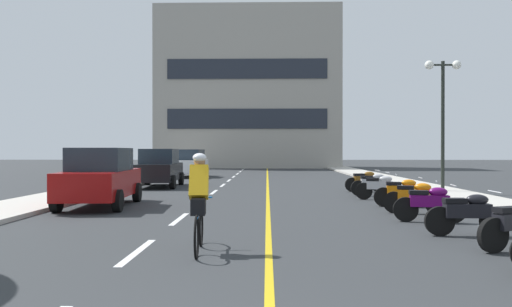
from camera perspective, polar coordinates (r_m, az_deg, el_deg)
name	(u,v)px	position (r m, az deg, el deg)	size (l,w,h in m)	color
ground_plane	(262,187)	(23.29, 0.76, -3.94)	(140.00, 140.00, 0.00)	#2D3033
curb_left	(131,181)	(27.31, -14.49, -3.20)	(2.40, 72.00, 0.12)	#B7B2A8
curb_right	(397,182)	(27.19, 16.20, -3.21)	(2.40, 72.00, 0.12)	#B7B2A8
lane_dash_1	(137,252)	(8.69, -13.79, -11.15)	(0.14, 2.20, 0.01)	silver
lane_dash_2	(179,219)	(12.54, -8.99, -7.60)	(0.14, 2.20, 0.01)	silver
lane_dash_3	(201,202)	(16.47, -6.49, -5.70)	(0.14, 2.20, 0.01)	silver
lane_dash_4	(214,192)	(20.42, -4.96, -4.53)	(0.14, 2.20, 0.01)	silver
lane_dash_5	(223,185)	(24.39, -3.93, -3.74)	(0.14, 2.20, 0.01)	silver
lane_dash_6	(229,180)	(28.36, -3.20, -3.17)	(0.14, 2.20, 0.01)	silver
lane_dash_7	(234,177)	(32.35, -2.64, -2.74)	(0.14, 2.20, 0.01)	silver
lane_dash_8	(237,174)	(36.33, -2.21, -2.40)	(0.14, 2.20, 0.01)	silver
lane_dash_9	(240,172)	(40.32, -1.86, -2.14)	(0.14, 2.20, 0.01)	silver
lane_dash_10	(243,170)	(44.31, -1.57, -1.91)	(0.14, 2.20, 0.01)	silver
lane_dash_11	(245,168)	(48.31, -1.33, -1.73)	(0.14, 2.20, 0.01)	silver
centre_line_yellow	(268,183)	(26.28, 1.37, -3.45)	(0.12, 66.00, 0.01)	gold
office_building	(248,90)	(51.10, -0.89, 7.48)	(18.56, 7.00, 16.20)	#9E998E
street_lamp_mid	(443,96)	(21.15, 21.10, 6.35)	(1.46, 0.36, 5.27)	black
parked_car_near	(101,177)	(15.79, -17.80, -2.65)	(2.17, 4.31, 1.82)	black
parked_car_mid	(159,168)	(23.70, -11.29, -1.66)	(2.06, 4.27, 1.82)	black
parked_car_far	(190,163)	(32.18, -7.76, -1.13)	(2.09, 4.28, 1.82)	black
motorcycle_3	(468,213)	(10.77, 23.63, -6.41)	(1.70, 0.60, 0.92)	black
motorcycle_4	(430,203)	(12.49, 19.76, -5.48)	(1.69, 0.60, 0.92)	black
motorcycle_5	(416,197)	(14.01, 18.24, -4.85)	(1.65, 0.77, 0.92)	black
motorcycle_6	(402,192)	(15.61, 16.83, -4.32)	(1.70, 0.60, 0.92)	black
motorcycle_7	(380,187)	(17.63, 14.39, -3.78)	(1.68, 0.65, 0.92)	black
motorcycle_8	(373,184)	(19.07, 13.64, -3.47)	(1.70, 0.60, 0.92)	black
motorcycle_9	(365,180)	(21.05, 12.69, -3.11)	(1.70, 0.60, 0.92)	black
cyclist_rider	(199,200)	(8.41, -6.72, -5.43)	(0.42, 1.77, 1.71)	black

